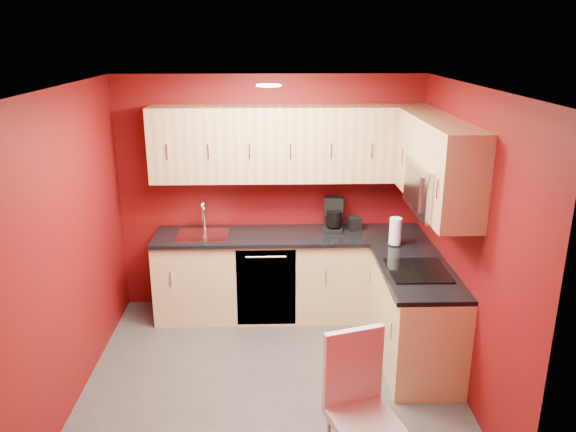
{
  "coord_description": "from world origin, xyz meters",
  "views": [
    {
      "loc": [
        0.02,
        -4.26,
        2.87
      ],
      "look_at": [
        0.16,
        0.55,
        1.31
      ],
      "focal_mm": 35.0,
      "sensor_mm": 36.0,
      "label": 1
    }
  ],
  "objects_px": {
    "sink": "(203,231)",
    "coffee_maker": "(333,215)",
    "paper_towel": "(395,231)",
    "dining_chair": "(364,414)",
    "napkin_holder": "(354,223)",
    "microwave": "(438,188)"
  },
  "relations": [
    {
      "from": "sink",
      "to": "coffee_maker",
      "type": "bearing_deg",
      "value": 4.03
    },
    {
      "from": "sink",
      "to": "paper_towel",
      "type": "bearing_deg",
      "value": -10.45
    },
    {
      "from": "coffee_maker",
      "to": "paper_towel",
      "type": "distance_m",
      "value": 0.72
    },
    {
      "from": "sink",
      "to": "napkin_holder",
      "type": "relative_size",
      "value": 3.81
    },
    {
      "from": "napkin_holder",
      "to": "microwave",
      "type": "bearing_deg",
      "value": -65.25
    },
    {
      "from": "paper_towel",
      "to": "dining_chair",
      "type": "height_order",
      "value": "paper_towel"
    },
    {
      "from": "paper_towel",
      "to": "dining_chair",
      "type": "relative_size",
      "value": 0.26
    },
    {
      "from": "microwave",
      "to": "sink",
      "type": "height_order",
      "value": "microwave"
    },
    {
      "from": "sink",
      "to": "coffee_maker",
      "type": "distance_m",
      "value": 1.37
    },
    {
      "from": "microwave",
      "to": "dining_chair",
      "type": "bearing_deg",
      "value": -119.37
    },
    {
      "from": "coffee_maker",
      "to": "dining_chair",
      "type": "bearing_deg",
      "value": -80.36
    },
    {
      "from": "napkin_holder",
      "to": "paper_towel",
      "type": "distance_m",
      "value": 0.57
    },
    {
      "from": "microwave",
      "to": "napkin_holder",
      "type": "height_order",
      "value": "microwave"
    },
    {
      "from": "microwave",
      "to": "sink",
      "type": "bearing_deg",
      "value": 154.4
    },
    {
      "from": "microwave",
      "to": "dining_chair",
      "type": "relative_size",
      "value": 0.73
    },
    {
      "from": "sink",
      "to": "dining_chair",
      "type": "relative_size",
      "value": 0.5
    },
    {
      "from": "sink",
      "to": "coffee_maker",
      "type": "xyz_separation_m",
      "value": [
        1.36,
        0.1,
        0.14
      ]
    },
    {
      "from": "coffee_maker",
      "to": "microwave",
      "type": "bearing_deg",
      "value": -45.33
    },
    {
      "from": "napkin_holder",
      "to": "sink",
      "type": "bearing_deg",
      "value": -176.18
    },
    {
      "from": "coffee_maker",
      "to": "dining_chair",
      "type": "xyz_separation_m",
      "value": [
        -0.05,
        -2.5,
        -0.56
      ]
    },
    {
      "from": "paper_towel",
      "to": "coffee_maker",
      "type": "bearing_deg",
      "value": 141.24
    },
    {
      "from": "coffee_maker",
      "to": "napkin_holder",
      "type": "bearing_deg",
      "value": 13.32
    }
  ]
}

